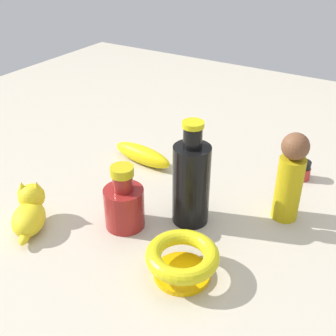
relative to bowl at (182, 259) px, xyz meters
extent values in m
plane|color=#BCB29E|center=(0.13, -0.17, -0.04)|extent=(2.00, 2.00, 0.00)
cylinder|color=#EDAE05|center=(0.00, 0.00, -0.03)|extent=(0.10, 0.10, 0.01)
torus|color=gold|center=(0.00, 0.00, 0.01)|extent=(0.13, 0.13, 0.03)
cylinder|color=#B62D24|center=(-0.08, -0.42, -0.02)|extent=(0.04, 0.04, 0.03)
cylinder|color=gold|center=(-0.08, -0.42, -0.01)|extent=(0.03, 0.03, 0.00)
cylinder|color=black|center=(-0.08, -0.42, 0.00)|extent=(0.03, 0.03, 0.02)
cylinder|color=black|center=(0.06, -0.15, 0.05)|extent=(0.07, 0.07, 0.17)
cylinder|color=black|center=(0.06, -0.15, 0.15)|extent=(0.04, 0.04, 0.04)
cylinder|color=gold|center=(0.06, -0.15, 0.17)|extent=(0.04, 0.04, 0.01)
cylinder|color=maroon|center=(0.17, -0.06, 0.00)|extent=(0.08, 0.08, 0.08)
cylinder|color=maroon|center=(0.17, -0.06, 0.06)|extent=(0.04, 0.04, 0.03)
cylinder|color=gold|center=(0.17, -0.06, 0.09)|extent=(0.04, 0.04, 0.02)
ellipsoid|color=yellow|center=(0.32, 0.05, -0.01)|extent=(0.10, 0.11, 0.06)
sphere|color=yellow|center=(0.34, 0.02, 0.01)|extent=(0.05, 0.05, 0.05)
cone|color=yellow|center=(0.35, 0.02, 0.04)|extent=(0.02, 0.02, 0.02)
cone|color=yellow|center=(0.33, 0.01, 0.04)|extent=(0.02, 0.02, 0.02)
ellipsoid|color=yellow|center=(0.29, 0.08, -0.02)|extent=(0.04, 0.05, 0.02)
ellipsoid|color=yellow|center=(0.28, -0.29, -0.01)|extent=(0.18, 0.06, 0.05)
cylinder|color=#BCA311|center=(-0.10, -0.26, 0.03)|extent=(0.07, 0.07, 0.14)
sphere|color=brown|center=(-0.10, -0.26, 0.13)|extent=(0.05, 0.05, 0.05)
camera|label=1|loc=(-0.26, 0.47, 0.49)|focal=45.40mm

